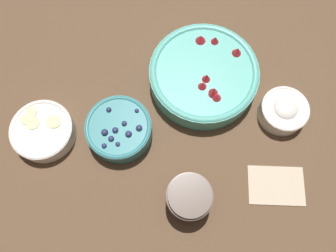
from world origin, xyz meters
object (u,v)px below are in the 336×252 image
Objects in this scene: bowl_strawberries at (204,75)px; bowl_blueberries at (119,129)px; jar_chocolate at (189,198)px; bowl_bananas at (43,131)px; bowl_cream at (284,111)px.

bowl_blueberries is (-0.12, -0.21, -0.00)m from bowl_strawberries.
bowl_strawberries is 0.30m from jar_chocolate.
bowl_bananas is 0.38m from jar_chocolate.
bowl_blueberries is 1.35× the size of bowl_cream.
jar_chocolate is (-0.12, -0.29, 0.01)m from bowl_cream.
bowl_blueberries is 0.40m from bowl_cream.
bowl_blueberries reaches higher than bowl_bananas.
bowl_bananas is (-0.29, -0.29, -0.01)m from bowl_strawberries.
bowl_blueberries is at bearing 160.55° from jar_chocolate.
bowl_strawberries is 0.41m from bowl_bananas.
jar_chocolate reaches higher than bowl_cream.
jar_chocolate is (0.21, -0.08, 0.01)m from bowl_blueberries.
bowl_cream is at bearing 67.27° from jar_chocolate.
bowl_bananas is 1.48× the size of jar_chocolate.
jar_chocolate reaches higher than bowl_bananas.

